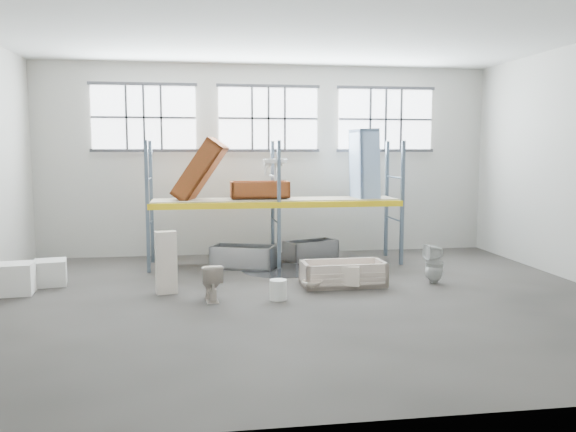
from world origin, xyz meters
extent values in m
cube|color=#4E4843|center=(0.00, 0.00, -0.05)|extent=(12.00, 10.00, 0.10)
cube|color=silver|center=(0.00, 0.00, 5.05)|extent=(12.00, 10.00, 0.10)
cube|color=#B4B0A6|center=(0.00, 5.05, 2.50)|extent=(12.00, 0.10, 5.00)
cube|color=#AFACA3|center=(0.00, -5.05, 2.50)|extent=(12.00, 0.10, 5.00)
cube|color=white|center=(-3.20, 4.94, 3.60)|extent=(2.60, 0.04, 1.60)
cube|color=white|center=(0.00, 4.94, 3.60)|extent=(2.60, 0.04, 1.60)
cube|color=white|center=(3.20, 4.94, 3.60)|extent=(2.60, 0.04, 1.60)
cube|color=slate|center=(-3.00, 2.90, 1.50)|extent=(0.08, 0.08, 3.00)
cube|color=slate|center=(-3.00, 4.10, 1.50)|extent=(0.08, 0.08, 3.00)
cube|color=slate|center=(0.00, 2.90, 1.50)|extent=(0.08, 0.08, 3.00)
cube|color=slate|center=(0.00, 4.10, 1.50)|extent=(0.08, 0.08, 3.00)
cube|color=slate|center=(3.00, 2.90, 1.50)|extent=(0.08, 0.08, 3.00)
cube|color=slate|center=(3.00, 4.10, 1.50)|extent=(0.08, 0.08, 3.00)
cube|color=yellow|center=(0.00, 2.90, 1.50)|extent=(6.00, 0.10, 0.14)
cube|color=yellow|center=(0.00, 4.10, 1.50)|extent=(6.00, 0.10, 0.14)
cube|color=gray|center=(0.00, 3.50, 1.58)|extent=(5.90, 1.10, 0.03)
cylinder|color=black|center=(0.00, 2.70, 0.00)|extent=(1.80, 1.80, 0.00)
cube|color=beige|center=(1.10, 0.59, 0.28)|extent=(0.45, 0.32, 0.39)
imported|color=beige|center=(0.34, 0.53, 0.16)|extent=(0.49, 0.49, 0.14)
imported|color=beige|center=(-1.65, 0.17, 0.35)|extent=(0.45, 0.72, 0.70)
cube|color=silver|center=(-2.49, 0.85, 0.61)|extent=(0.44, 0.33, 1.22)
imported|color=silver|center=(3.01, 0.88, 0.41)|extent=(0.40, 0.39, 0.82)
imported|color=silver|center=(-0.06, 3.13, 2.09)|extent=(0.73, 0.66, 0.52)
cylinder|color=silver|center=(-0.41, 0.03, 0.19)|extent=(0.34, 0.34, 0.38)
cube|color=white|center=(-5.41, 1.21, 0.30)|extent=(0.76, 0.67, 0.60)
cube|color=silver|center=(-4.91, 1.92, 0.26)|extent=(0.72, 0.72, 0.52)
camera|label=1|loc=(-1.83, -10.56, 2.79)|focal=36.52mm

